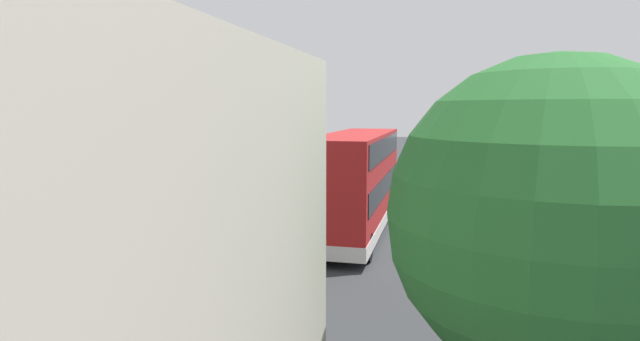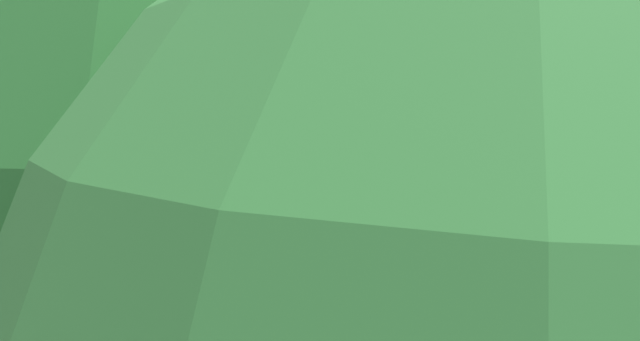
% 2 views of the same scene
% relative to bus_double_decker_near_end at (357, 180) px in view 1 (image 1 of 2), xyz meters
% --- Properties ---
extents(ground_plane, '(140.00, 140.00, 0.00)m').
position_rel_bus_double_decker_near_end_xyz_m(ground_plane, '(5.22, -11.11, -2.45)').
color(ground_plane, '#2D3033').
extents(bus_double_decker_near_end, '(2.69, 11.34, 4.55)m').
position_rel_bus_double_decker_near_end_xyz_m(bus_double_decker_near_end, '(0.00, 0.00, 0.00)').
color(bus_double_decker_near_end, '#A51919').
rests_on(bus_double_decker_near_end, ground).
extents(bus_single_deck_second, '(2.93, 10.87, 2.95)m').
position_rel_bus_double_decker_near_end_xyz_m(bus_single_deck_second, '(3.40, -0.24, -0.83)').
color(bus_single_deck_second, '#B71411').
rests_on(bus_single_deck_second, ground).
extents(bus_double_decker_third, '(2.81, 10.89, 4.55)m').
position_rel_bus_double_decker_near_end_xyz_m(bus_double_decker_third, '(6.87, -0.88, -0.00)').
color(bus_double_decker_third, '#B71411').
rests_on(bus_double_decker_third, ground).
extents(bus_single_deck_fourth, '(2.67, 12.07, 2.95)m').
position_rel_bus_double_decker_near_end_xyz_m(bus_single_deck_fourth, '(10.70, -0.08, -0.83)').
color(bus_single_deck_fourth, red).
rests_on(bus_single_deck_fourth, ground).
extents(car_hatchback_silver, '(3.97, 4.14, 1.43)m').
position_rel_bus_double_decker_near_end_xyz_m(car_hatchback_silver, '(3.47, -12.68, -1.75)').
color(car_hatchback_silver, '#A5D14C').
rests_on(car_hatchback_silver, ground).
extents(car_small_green, '(3.02, 4.67, 1.43)m').
position_rel_bus_double_decker_near_end_xyz_m(car_small_green, '(12.13, -14.19, -1.75)').
color(car_small_green, '#1E479E').
rests_on(car_small_green, ground).
extents(lamp_post_tall, '(0.70, 0.30, 7.57)m').
position_rel_bus_double_decker_near_end_xyz_m(lamp_post_tall, '(7.27, -13.20, 2.01)').
color(lamp_post_tall, '#38383D').
rests_on(lamp_post_tall, ground).
extents(waste_bin_yellow, '(0.60, 0.60, 0.95)m').
position_rel_bus_double_decker_near_end_xyz_m(waste_bin_yellow, '(14.15, -7.59, -1.97)').
color(waste_bin_yellow, '#333338').
rests_on(waste_bin_yellow, ground).
extents(tree_midleft, '(4.94, 4.94, 6.47)m').
position_rel_bus_double_decker_near_end_xyz_m(tree_midleft, '(-5.45, 14.21, 1.54)').
color(tree_midleft, '#4C3823').
rests_on(tree_midleft, ground).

